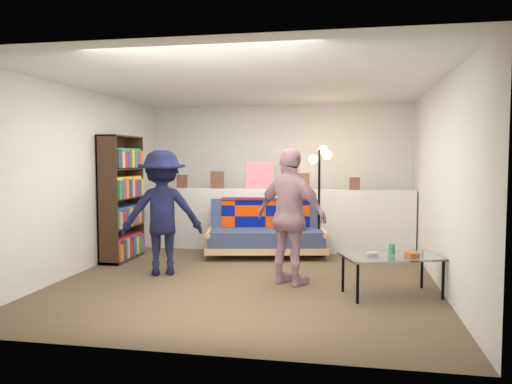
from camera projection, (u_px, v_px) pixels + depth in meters
ground at (250, 277)px, 6.28m from camera, size 5.00×5.00×0.00m
room_shell at (257, 145)px, 6.63m from camera, size 4.60×5.05×2.45m
half_wall_ledge at (272, 220)px, 8.01m from camera, size 4.45×0.15×1.00m
ledge_decor at (258, 178)px, 7.99m from camera, size 2.97×0.02×0.45m
futon_sofa at (267, 233)px, 7.62m from camera, size 1.93×1.17×0.77m
bookshelf at (122, 202)px, 7.34m from camera, size 0.30×0.91×1.82m
coffee_table at (392, 258)px, 5.43m from camera, size 1.19×0.90×0.55m
floor_lamp at (320, 178)px, 7.56m from camera, size 0.35×0.31×1.69m
person_left at (162, 213)px, 6.41m from camera, size 1.18×0.94×1.60m
person_right at (291, 217)px, 5.87m from camera, size 1.02×0.80×1.62m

